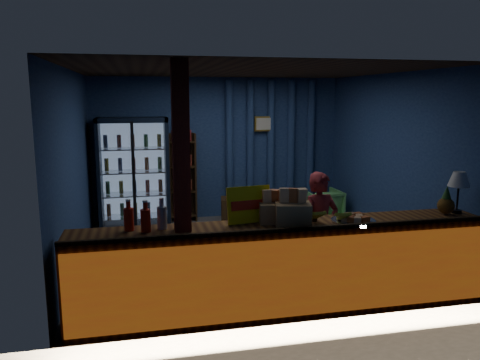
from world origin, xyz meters
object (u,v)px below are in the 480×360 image
Objects in this scene: green_chair at (322,205)px; pastry_tray at (353,220)px; shopkeeper at (320,229)px; table_lamp at (459,181)px.

pastry_tray is at bearing 71.47° from green_chair.
shopkeeper is 2.13× the size of green_chair.
green_chair is (1.15, 2.75, -0.40)m from shopkeeper.
table_lamp is at bearing -36.56° from shopkeeper.
shopkeeper is 0.73m from pastry_tray.
shopkeeper is 3.01m from green_chair.
shopkeeper is 1.64m from table_lamp.
pastry_tray is (-1.05, -3.41, 0.68)m from green_chair.
table_lamp reaches higher than green_chair.
green_chair is at bearing 72.84° from pastry_tray.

